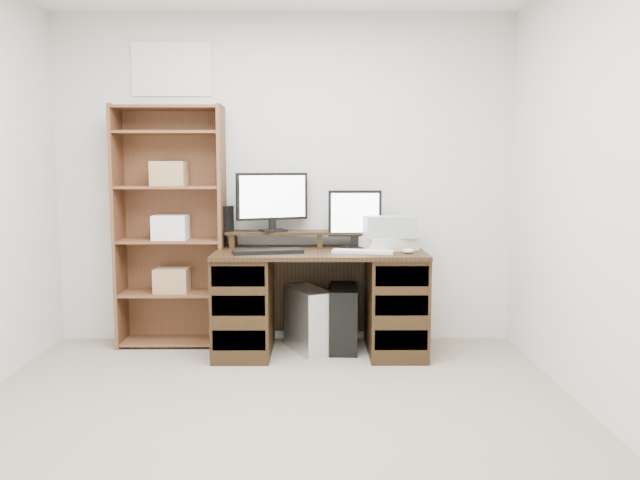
{
  "coord_description": "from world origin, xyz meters",
  "views": [
    {
      "loc": [
        0.24,
        -2.81,
        1.34
      ],
      "look_at": [
        0.27,
        1.43,
        0.85
      ],
      "focal_mm": 35.0,
      "sensor_mm": 36.0,
      "label": 1
    }
  ],
  "objects_px": {
    "monitor_wide": "(272,199)",
    "monitor_small": "(355,217)",
    "tower_silver": "(308,319)",
    "bookshelf": "(171,225)",
    "desk": "(320,299)",
    "printer": "(389,243)",
    "tower_black": "(343,318)"
  },
  "relations": [
    {
      "from": "monitor_wide",
      "to": "monitor_small",
      "type": "relative_size",
      "value": 1.21
    },
    {
      "from": "monitor_wide",
      "to": "tower_silver",
      "type": "bearing_deg",
      "value": -51.68
    },
    {
      "from": "monitor_small",
      "to": "bookshelf",
      "type": "relative_size",
      "value": 0.24
    },
    {
      "from": "tower_silver",
      "to": "monitor_wide",
      "type": "bearing_deg",
      "value": 126.32
    },
    {
      "from": "desk",
      "to": "printer",
      "type": "height_order",
      "value": "printer"
    },
    {
      "from": "printer",
      "to": "tower_black",
      "type": "height_order",
      "value": "printer"
    },
    {
      "from": "desk",
      "to": "monitor_small",
      "type": "height_order",
      "value": "monitor_small"
    },
    {
      "from": "tower_black",
      "to": "bookshelf",
      "type": "distance_m",
      "value": 1.47
    },
    {
      "from": "monitor_wide",
      "to": "tower_silver",
      "type": "height_order",
      "value": "monitor_wide"
    },
    {
      "from": "monitor_wide",
      "to": "monitor_small",
      "type": "bearing_deg",
      "value": -28.89
    },
    {
      "from": "tower_silver",
      "to": "tower_black",
      "type": "relative_size",
      "value": 0.97
    },
    {
      "from": "printer",
      "to": "monitor_small",
      "type": "bearing_deg",
      "value": 142.74
    },
    {
      "from": "desk",
      "to": "monitor_wide",
      "type": "distance_m",
      "value": 0.83
    },
    {
      "from": "monitor_small",
      "to": "bookshelf",
      "type": "height_order",
      "value": "bookshelf"
    },
    {
      "from": "printer",
      "to": "tower_silver",
      "type": "height_order",
      "value": "printer"
    },
    {
      "from": "monitor_wide",
      "to": "tower_silver",
      "type": "relative_size",
      "value": 1.12
    },
    {
      "from": "monitor_small",
      "to": "tower_silver",
      "type": "distance_m",
      "value": 0.83
    },
    {
      "from": "desk",
      "to": "tower_black",
      "type": "xyz_separation_m",
      "value": [
        0.18,
        0.08,
        -0.15
      ]
    },
    {
      "from": "monitor_small",
      "to": "tower_black",
      "type": "xyz_separation_m",
      "value": [
        -0.08,
        -0.05,
        -0.75
      ]
    },
    {
      "from": "monitor_small",
      "to": "bookshelf",
      "type": "bearing_deg",
      "value": 175.01
    },
    {
      "from": "bookshelf",
      "to": "printer",
      "type": "bearing_deg",
      "value": -5.49
    },
    {
      "from": "tower_silver",
      "to": "bookshelf",
      "type": "bearing_deg",
      "value": 145.45
    },
    {
      "from": "printer",
      "to": "tower_silver",
      "type": "xyz_separation_m",
      "value": [
        -0.59,
        -0.02,
        -0.56
      ]
    },
    {
      "from": "monitor_wide",
      "to": "printer",
      "type": "xyz_separation_m",
      "value": [
        0.86,
        -0.13,
        -0.32
      ]
    },
    {
      "from": "monitor_small",
      "to": "tower_black",
      "type": "relative_size",
      "value": 0.9
    },
    {
      "from": "tower_silver",
      "to": "tower_black",
      "type": "distance_m",
      "value": 0.26
    },
    {
      "from": "desk",
      "to": "bookshelf",
      "type": "height_order",
      "value": "bookshelf"
    },
    {
      "from": "printer",
      "to": "bookshelf",
      "type": "bearing_deg",
      "value": 152.18
    },
    {
      "from": "desk",
      "to": "monitor_wide",
      "type": "relative_size",
      "value": 2.89
    },
    {
      "from": "monitor_small",
      "to": "monitor_wide",
      "type": "bearing_deg",
      "value": 172.84
    },
    {
      "from": "desk",
      "to": "printer",
      "type": "relative_size",
      "value": 4.18
    },
    {
      "from": "desk",
      "to": "monitor_small",
      "type": "bearing_deg",
      "value": 25.34
    }
  ]
}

